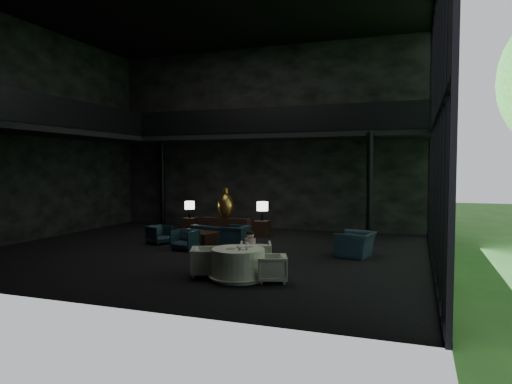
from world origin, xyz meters
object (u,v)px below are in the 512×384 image
(console, at_px, (226,226))
(coffee_table, at_px, (203,238))
(bronze_urn, at_px, (226,205))
(dining_chair_east, at_px, (272,268))
(table_lamp_right, at_px, (262,207))
(child, at_px, (250,242))
(lounge_armchair_east, at_px, (235,234))
(dining_chair_north, at_px, (256,254))
(lounge_armchair_south, at_px, (185,239))
(dining_chair_west, at_px, (207,260))
(sofa, at_px, (211,231))
(window_armchair, at_px, (356,239))
(side_table_right, at_px, (262,228))
(lounge_armchair_west, at_px, (159,234))
(side_table_left, at_px, (190,225))
(dining_table, at_px, (238,266))
(table_lamp_left, at_px, (190,206))

(console, distance_m, coffee_table, 2.62)
(bronze_urn, distance_m, dining_chair_east, 8.01)
(table_lamp_right, xyz_separation_m, dining_chair_east, (2.52, -6.75, -0.83))
(child, bearing_deg, lounge_armchair_east, -61.24)
(console, bearing_deg, bronze_urn, -90.00)
(coffee_table, relative_size, dining_chair_north, 1.10)
(lounge_armchair_south, distance_m, dining_chair_west, 3.71)
(sofa, xyz_separation_m, coffee_table, (0.22, -1.13, -0.10))
(window_armchair, relative_size, coffee_table, 1.29)
(console, bearing_deg, side_table_right, -4.16)
(child, bearing_deg, window_armchair, -129.68)
(dining_chair_east, bearing_deg, coffee_table, -156.61)
(sofa, bearing_deg, lounge_armchair_west, 65.28)
(side_table_left, height_order, window_armchair, window_armchair)
(lounge_armchair_east, bearing_deg, dining_table, 26.95)
(window_armchair, relative_size, dining_chair_east, 1.96)
(dining_chair_west, bearing_deg, lounge_armchair_west, 21.73)
(coffee_table, bearing_deg, console, 95.33)
(table_lamp_left, xyz_separation_m, table_lamp_right, (3.20, 0.03, 0.05))
(dining_chair_north, bearing_deg, side_table_left, -68.96)
(console, height_order, window_armchair, window_armchair)
(side_table_left, xyz_separation_m, dining_chair_west, (4.01, -6.69, 0.09))
(side_table_left, relative_size, lounge_armchair_east, 0.65)
(dining_chair_west, bearing_deg, window_armchair, -63.58)
(side_table_right, xyz_separation_m, dining_chair_east, (2.52, -6.69, 0.01))
(console, xyz_separation_m, table_lamp_right, (1.60, -0.06, 0.82))
(sofa, relative_size, coffee_table, 1.69)
(side_table_right, bearing_deg, side_table_left, 179.49)
(dining_chair_east, bearing_deg, lounge_armchair_east, -166.27)
(bronze_urn, relative_size, table_lamp_left, 1.77)
(lounge_armchair_east, bearing_deg, window_armchair, 91.88)
(window_armchair, height_order, dining_chair_west, window_armchair)
(side_table_right, distance_m, window_armchair, 5.00)
(window_armchair, bearing_deg, bronze_urn, -108.86)
(table_lamp_right, relative_size, dining_chair_north, 0.84)
(dining_table, bearing_deg, dining_chair_east, 2.77)
(sofa, bearing_deg, dining_chair_east, 142.53)
(side_table_right, xyz_separation_m, coffee_table, (-1.36, -2.49, -0.09))
(dining_table, bearing_deg, lounge_armchair_east, 113.14)
(table_lamp_right, xyz_separation_m, lounge_armchair_east, (0.01, -2.90, -0.68))
(dining_table, bearing_deg, coffee_table, 125.59)
(table_lamp_right, height_order, lounge_armchair_east, table_lamp_right)
(window_armchair, relative_size, child, 2.04)
(sofa, bearing_deg, table_lamp_left, -25.92)
(lounge_armchair_east, height_order, coffee_table, lounge_armchair_east)
(console, relative_size, dining_chair_north, 2.31)
(console, xyz_separation_m, dining_chair_north, (3.36, -5.82, 0.12))
(dining_chair_west, bearing_deg, console, -3.05)
(side_table_right, relative_size, coffee_table, 0.63)
(console, xyz_separation_m, lounge_armchair_south, (0.19, -3.81, 0.03))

